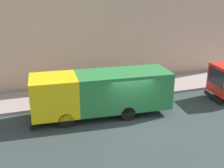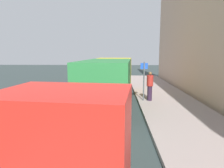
{
  "view_description": "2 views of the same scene",
  "coord_description": "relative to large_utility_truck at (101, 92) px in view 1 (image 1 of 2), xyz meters",
  "views": [
    {
      "loc": [
        -13.87,
        5.93,
        7.49
      ],
      "look_at": [
        1.77,
        0.61,
        1.75
      ],
      "focal_mm": 44.56,
      "sensor_mm": 36.0,
      "label": 1
    },
    {
      "loc": [
        1.78,
        -10.69,
        3.08
      ],
      "look_at": [
        1.4,
        0.93,
        1.25
      ],
      "focal_mm": 31.89,
      "sensor_mm": 36.0,
      "label": 2
    }
  ],
  "objects": [
    {
      "name": "ground",
      "position": [
        -1.25,
        -1.48,
        -1.54
      ],
      "size": [
        80.0,
        80.0,
        0.0
      ],
      "primitive_type": "plane",
      "color": "#2C3736"
    },
    {
      "name": "pedestrian_walking",
      "position": [
        2.45,
        -0.12,
        -0.43
      ],
      "size": [
        0.46,
        0.46,
        1.78
      ],
      "rotation": [
        0.0,
        0.0,
        4.9
      ],
      "color": "#28192D",
      "rests_on": "sidewalk"
    },
    {
      "name": "sidewalk",
      "position": [
        3.59,
        -1.48,
        -1.45
      ],
      "size": [
        3.68,
        30.0,
        0.17
      ],
      "primitive_type": "cube",
      "color": "gray",
      "rests_on": "ground"
    },
    {
      "name": "building_facade",
      "position": [
        5.93,
        -1.48,
        3.51
      ],
      "size": [
        0.5,
        30.0,
        10.1
      ],
      "primitive_type": "cube",
      "color": "tan",
      "rests_on": "ground"
    },
    {
      "name": "large_utility_truck",
      "position": [
        0.0,
        0.0,
        0.0
      ],
      "size": [
        3.13,
        8.62,
        2.68
      ],
      "rotation": [
        0.0,
        0.0,
        -0.08
      ],
      "color": "yellow",
      "rests_on": "ground"
    },
    {
      "name": "street_sign_post",
      "position": [
        2.08,
        -0.11,
        0.04
      ],
      "size": [
        0.44,
        0.08,
        2.37
      ],
      "color": "#4C5156",
      "rests_on": "sidewalk"
    }
  ]
}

